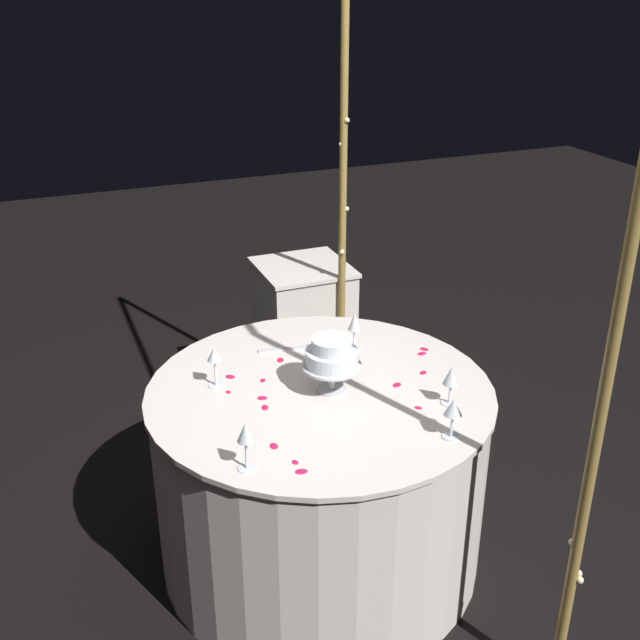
{
  "coord_description": "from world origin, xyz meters",
  "views": [
    {
      "loc": [
        2.32,
        -0.94,
        2.22
      ],
      "look_at": [
        0.0,
        0.0,
        1.06
      ],
      "focal_mm": 43.48,
      "sensor_mm": 36.0,
      "label": 1
    }
  ],
  "objects_px": {
    "decorative_arch": "(446,177)",
    "wine_glass_1": "(214,358)",
    "side_table": "(304,337)",
    "wine_glass_3": "(246,436)",
    "wine_glass_4": "(355,323)",
    "cake_knife": "(298,348)",
    "main_table": "(320,475)",
    "tiered_cake": "(332,356)",
    "wine_glass_0": "(451,377)",
    "wine_glass_2": "(453,410)"
  },
  "relations": [
    {
      "from": "wine_glass_0",
      "to": "wine_glass_4",
      "type": "relative_size",
      "value": 0.98
    },
    {
      "from": "decorative_arch",
      "to": "wine_glass_3",
      "type": "distance_m",
      "value": 1.15
    },
    {
      "from": "main_table",
      "to": "side_table",
      "type": "height_order",
      "value": "side_table"
    },
    {
      "from": "wine_glass_1",
      "to": "wine_glass_4",
      "type": "xyz_separation_m",
      "value": [
        -0.1,
        0.61,
        -0.01
      ]
    },
    {
      "from": "side_table",
      "to": "wine_glass_2",
      "type": "xyz_separation_m",
      "value": [
        1.6,
        -0.08,
        0.48
      ]
    },
    {
      "from": "wine_glass_1",
      "to": "wine_glass_3",
      "type": "distance_m",
      "value": 0.55
    },
    {
      "from": "decorative_arch",
      "to": "cake_knife",
      "type": "distance_m",
      "value": 0.93
    },
    {
      "from": "side_table",
      "to": "wine_glass_1",
      "type": "xyz_separation_m",
      "value": [
        0.97,
        -0.72,
        0.49
      ]
    },
    {
      "from": "wine_glass_4",
      "to": "cake_knife",
      "type": "bearing_deg",
      "value": -108.97
    },
    {
      "from": "wine_glass_1",
      "to": "wine_glass_3",
      "type": "bearing_deg",
      "value": -4.98
    },
    {
      "from": "side_table",
      "to": "cake_knife",
      "type": "height_order",
      "value": "side_table"
    },
    {
      "from": "wine_glass_0",
      "to": "wine_glass_3",
      "type": "relative_size",
      "value": 0.9
    },
    {
      "from": "main_table",
      "to": "wine_glass_1",
      "type": "relative_size",
      "value": 8.08
    },
    {
      "from": "wine_glass_1",
      "to": "cake_knife",
      "type": "bearing_deg",
      "value": 113.9
    },
    {
      "from": "side_table",
      "to": "wine_glass_0",
      "type": "distance_m",
      "value": 1.49
    },
    {
      "from": "tiered_cake",
      "to": "wine_glass_1",
      "type": "relative_size",
      "value": 1.37
    },
    {
      "from": "wine_glass_0",
      "to": "cake_knife",
      "type": "height_order",
      "value": "wine_glass_0"
    },
    {
      "from": "decorative_arch",
      "to": "main_table",
      "type": "relative_size",
      "value": 1.86
    },
    {
      "from": "decorative_arch",
      "to": "main_table",
      "type": "xyz_separation_m",
      "value": [
        0.0,
        -0.48,
        -1.14
      ]
    },
    {
      "from": "side_table",
      "to": "cake_knife",
      "type": "xyz_separation_m",
      "value": [
        0.8,
        -0.32,
        0.37
      ]
    },
    {
      "from": "wine_glass_3",
      "to": "wine_glass_4",
      "type": "height_order",
      "value": "wine_glass_3"
    },
    {
      "from": "wine_glass_1",
      "to": "wine_glass_4",
      "type": "bearing_deg",
      "value": 99.27
    },
    {
      "from": "wine_glass_0",
      "to": "wine_glass_4",
      "type": "distance_m",
      "value": 0.55
    },
    {
      "from": "main_table",
      "to": "wine_glass_0",
      "type": "height_order",
      "value": "wine_glass_0"
    },
    {
      "from": "cake_knife",
      "to": "side_table",
      "type": "bearing_deg",
      "value": 157.86
    },
    {
      "from": "wine_glass_2",
      "to": "wine_glass_3",
      "type": "xyz_separation_m",
      "value": [
        -0.08,
        -0.68,
        0.02
      ]
    },
    {
      "from": "side_table",
      "to": "wine_glass_4",
      "type": "relative_size",
      "value": 5.24
    },
    {
      "from": "wine_glass_3",
      "to": "wine_glass_2",
      "type": "bearing_deg",
      "value": 82.93
    },
    {
      "from": "side_table",
      "to": "tiered_cake",
      "type": "relative_size",
      "value": 3.7
    },
    {
      "from": "wine_glass_3",
      "to": "main_table",
      "type": "bearing_deg",
      "value": 133.42
    },
    {
      "from": "wine_glass_1",
      "to": "wine_glass_2",
      "type": "xyz_separation_m",
      "value": [
        0.63,
        0.64,
        -0.01
      ]
    },
    {
      "from": "side_table",
      "to": "wine_glass_4",
      "type": "xyz_separation_m",
      "value": [
        0.87,
        -0.11,
        0.48
      ]
    },
    {
      "from": "decorative_arch",
      "to": "side_table",
      "type": "relative_size",
      "value": 2.98
    },
    {
      "from": "wine_glass_2",
      "to": "cake_knife",
      "type": "distance_m",
      "value": 0.85
    },
    {
      "from": "tiered_cake",
      "to": "wine_glass_1",
      "type": "distance_m",
      "value": 0.43
    },
    {
      "from": "decorative_arch",
      "to": "wine_glass_4",
      "type": "bearing_deg",
      "value": -140.01
    },
    {
      "from": "tiered_cake",
      "to": "wine_glass_3",
      "type": "bearing_deg",
      "value": -51.03
    },
    {
      "from": "decorative_arch",
      "to": "wine_glass_1",
      "type": "xyz_separation_m",
      "value": [
        -0.16,
        -0.83,
        -0.63
      ]
    },
    {
      "from": "side_table",
      "to": "wine_glass_3",
      "type": "relative_size",
      "value": 4.85
    },
    {
      "from": "side_table",
      "to": "main_table",
      "type": "bearing_deg",
      "value": -17.84
    },
    {
      "from": "wine_glass_0",
      "to": "side_table",
      "type": "bearing_deg",
      "value": -178.94
    },
    {
      "from": "decorative_arch",
      "to": "cake_knife",
      "type": "bearing_deg",
      "value": -127.67
    },
    {
      "from": "decorative_arch",
      "to": "wine_glass_4",
      "type": "distance_m",
      "value": 0.73
    },
    {
      "from": "wine_glass_2",
      "to": "cake_knife",
      "type": "height_order",
      "value": "wine_glass_2"
    },
    {
      "from": "side_table",
      "to": "wine_glass_3",
      "type": "xyz_separation_m",
      "value": [
        1.52,
        -0.77,
        0.49
      ]
    },
    {
      "from": "wine_glass_1",
      "to": "wine_glass_0",
      "type": "bearing_deg",
      "value": 59.57
    },
    {
      "from": "tiered_cake",
      "to": "cake_knife",
      "type": "relative_size",
      "value": 0.75
    },
    {
      "from": "decorative_arch",
      "to": "cake_knife",
      "type": "height_order",
      "value": "decorative_arch"
    },
    {
      "from": "wine_glass_4",
      "to": "cake_knife",
      "type": "height_order",
      "value": "wine_glass_4"
    },
    {
      "from": "tiered_cake",
      "to": "decorative_arch",
      "type": "bearing_deg",
      "value": 93.47
    }
  ]
}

